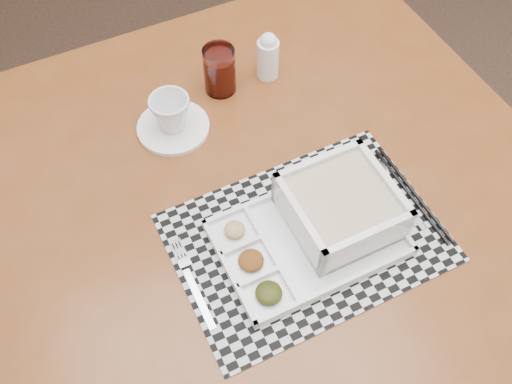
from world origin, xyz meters
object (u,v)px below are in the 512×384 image
at_px(juice_glass, 220,72).
at_px(creamer_bottle, 268,56).
at_px(dining_table, 271,214).
at_px(cup, 171,113).
at_px(serving_tray, 330,216).

height_order(juice_glass, creamer_bottle, creamer_bottle).
bearing_deg(dining_table, cup, 123.41).
relative_size(serving_tray, juice_glass, 3.19).
distance_m(dining_table, creamer_bottle, 0.34).
relative_size(serving_tray, creamer_bottle, 3.04).
xyz_separation_m(serving_tray, creamer_bottle, (0.03, 0.41, 0.02)).
relative_size(juice_glass, creamer_bottle, 0.95).
height_order(cup, creamer_bottle, creamer_bottle).
bearing_deg(serving_tray, juice_glass, 101.67).
bearing_deg(serving_tray, creamer_bottle, 86.05).
distance_m(serving_tray, juice_glass, 0.41).
xyz_separation_m(dining_table, creamer_bottle, (0.10, 0.30, 0.14)).
distance_m(dining_table, cup, 0.29).
xyz_separation_m(serving_tray, cup, (-0.21, 0.32, 0.01)).
bearing_deg(juice_glass, creamer_bottle, 4.01).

